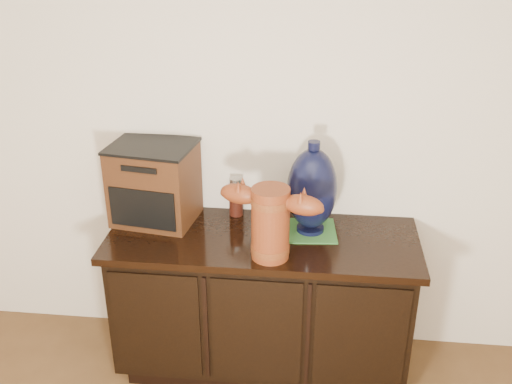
# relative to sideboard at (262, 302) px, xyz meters

# --- Properties ---
(sideboard) EXTENTS (1.46, 0.56, 0.75)m
(sideboard) POSITION_rel_sideboard_xyz_m (0.00, 0.00, 0.00)
(sideboard) COLOR black
(sideboard) RESTS_ON ground
(terracotta_vessel) EXTENTS (0.47, 0.21, 0.33)m
(terracotta_vessel) POSITION_rel_sideboard_xyz_m (0.05, -0.17, 0.56)
(terracotta_vessel) COLOR brown
(terracotta_vessel) RESTS_ON sideboard
(tv_radio) EXTENTS (0.43, 0.36, 0.39)m
(tv_radio) POSITION_rel_sideboard_xyz_m (-0.54, 0.13, 0.56)
(tv_radio) COLOR #422210
(tv_radio) RESTS_ON sideboard
(green_mat) EXTENTS (0.26, 0.26, 0.01)m
(green_mat) POSITION_rel_sideboard_xyz_m (0.22, 0.08, 0.37)
(green_mat) COLOR #347032
(green_mat) RESTS_ON sideboard
(lamp_base) EXTENTS (0.25, 0.25, 0.45)m
(lamp_base) POSITION_rel_sideboard_xyz_m (0.22, 0.08, 0.59)
(lamp_base) COLOR black
(lamp_base) RESTS_ON green_mat
(spray_can) EXTENTS (0.07, 0.07, 0.20)m
(spray_can) POSITION_rel_sideboard_xyz_m (-0.15, 0.21, 0.47)
(spray_can) COLOR #53190E
(spray_can) RESTS_ON sideboard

